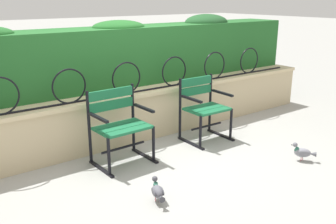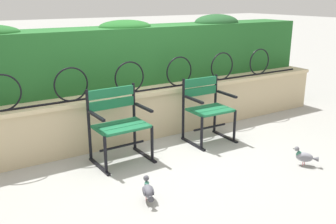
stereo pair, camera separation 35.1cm
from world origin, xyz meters
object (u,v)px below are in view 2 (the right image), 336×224
pigeon_near_chairs (305,157)px  pigeon_far_side (148,191)px  park_chair_left (118,122)px  park_chair_right (207,107)px

pigeon_near_chairs → pigeon_far_side: size_ratio=0.88×
park_chair_left → pigeon_far_side: bearing=-100.0°
park_chair_left → pigeon_far_side: size_ratio=3.06×
park_chair_right → park_chair_left: bearing=179.2°
park_chair_right → pigeon_far_side: 1.82m
park_chair_left → pigeon_far_side: park_chair_left is taller
pigeon_far_side → park_chair_right: bearing=34.6°
park_chair_left → pigeon_near_chairs: 2.20m
pigeon_near_chairs → pigeon_far_side: (-1.92, 0.26, 0.00)m
park_chair_right → pigeon_far_side: park_chair_right is taller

